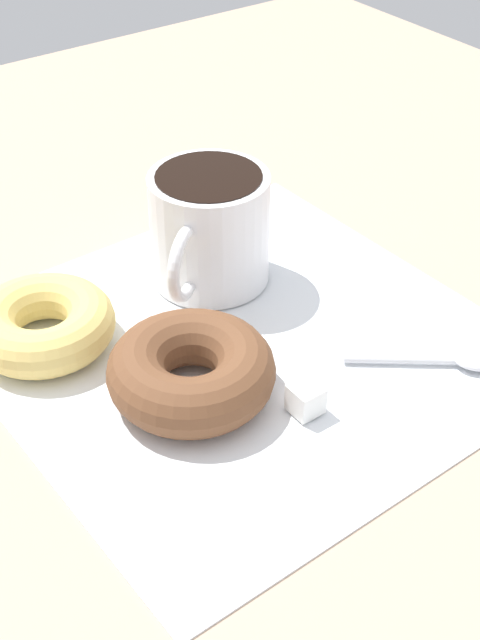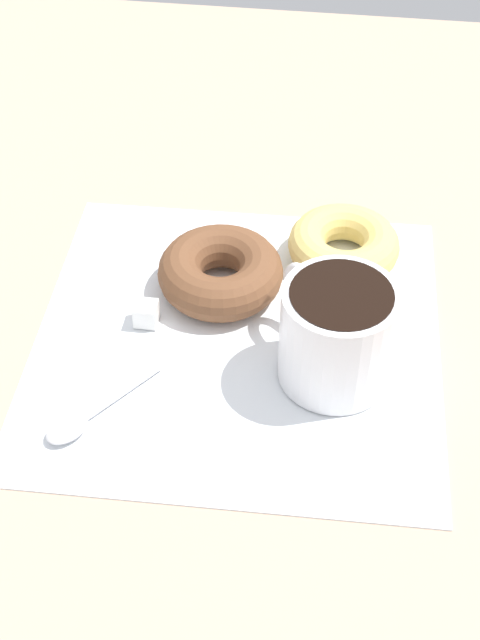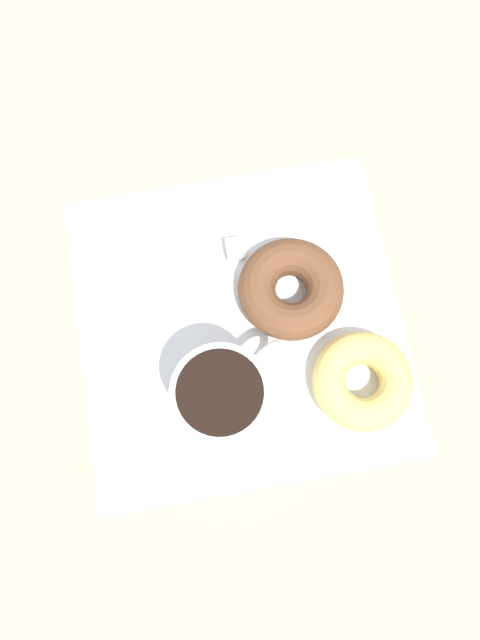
# 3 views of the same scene
# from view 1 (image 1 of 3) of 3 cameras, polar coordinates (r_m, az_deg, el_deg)

# --- Properties ---
(ground_plane) EXTENTS (1.20, 1.20, 0.02)m
(ground_plane) POSITION_cam_1_polar(r_m,az_deg,el_deg) (0.64, -1.15, -3.01)
(ground_plane) COLOR tan
(napkin) EXTENTS (0.35, 0.35, 0.00)m
(napkin) POSITION_cam_1_polar(r_m,az_deg,el_deg) (0.64, -0.00, -1.53)
(napkin) COLOR white
(napkin) RESTS_ON ground_plane
(coffee_cup) EXTENTS (0.10, 0.11, 0.09)m
(coffee_cup) POSITION_cam_1_polar(r_m,az_deg,el_deg) (0.68, -2.00, 5.95)
(coffee_cup) COLOR white
(coffee_cup) RESTS_ON napkin
(donut_near_cup) EXTENTS (0.11, 0.11, 0.04)m
(donut_near_cup) POSITION_cam_1_polar(r_m,az_deg,el_deg) (0.58, -3.14, -3.26)
(donut_near_cup) COLOR brown
(donut_near_cup) RESTS_ON napkin
(donut_far) EXTENTS (0.10, 0.10, 0.03)m
(donut_far) POSITION_cam_1_polar(r_m,az_deg,el_deg) (0.64, -12.52, -0.25)
(donut_far) COLOR #E5C66B
(donut_far) RESTS_ON napkin
(spoon) EXTENTS (0.08, 0.10, 0.01)m
(spoon) POSITION_cam_1_polar(r_m,az_deg,el_deg) (0.63, 13.95, -2.48)
(spoon) COLOR silver
(spoon) RESTS_ON napkin
(sugar_cube) EXTENTS (0.02, 0.02, 0.02)m
(sugar_cube) POSITION_cam_1_polar(r_m,az_deg,el_deg) (0.58, 4.23, -5.07)
(sugar_cube) COLOR white
(sugar_cube) RESTS_ON napkin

